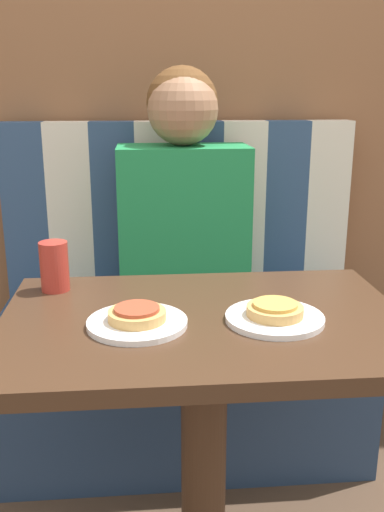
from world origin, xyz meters
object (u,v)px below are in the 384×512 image
Objects in this scene: plate_left at (137,323)px; drinking_cup at (54,266)px; pizza_right at (275,310)px; person at (183,195)px; pizza_left at (137,314)px; plate_right at (275,318)px.

drinking_cup reaches higher than plate_left.
plate_left is at bearing -50.14° from drinking_cup.
pizza_right reaches higher than plate_left.
drinking_cup is at bearing -129.05° from person.
pizza_right is 0.99× the size of drinking_cup.
plate_left is 1.74× the size of pizza_right.
pizza_left and pizza_right have the same top height.
drinking_cup is at bearing 154.00° from pizza_right.
plate_right is (0.28, 0.00, 0.00)m from plate_left.
plate_left is at bearing -180.00° from pizza_right.
person is 6.38× the size of drinking_cup.
person is 3.70× the size of plate_right.
pizza_right is (0.14, -0.63, -0.12)m from person.
plate_right is at bearing -77.66° from person.
pizza_left is 0.30m from drinking_cup.
plate_left is 0.28m from plate_right.
pizza_right is 0.52m from drinking_cup.
pizza_right is at bearing 0.00° from plate_left.
drinking_cup reaches higher than pizza_right.
person reaches higher than plate_right.
drinking_cup is at bearing 154.00° from plate_right.
plate_left is 1.00× the size of plate_right.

